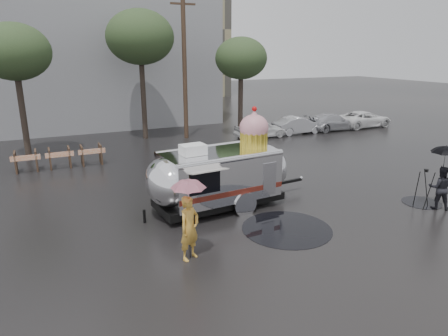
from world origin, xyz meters
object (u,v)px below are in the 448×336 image
airstream_trailer (221,173)px  person_right (440,188)px  person_left (189,228)px  tripod (424,185)px

airstream_trailer → person_right: airstream_trailer is taller
person_left → tripod: (9.13, -0.03, -0.06)m
airstream_trailer → person_right: size_ratio=4.29×
airstream_trailer → tripod: size_ratio=4.67×
tripod → person_left: bearing=157.9°
person_left → tripod: 9.13m
airstream_trailer → person_left: airstream_trailer is taller
airstream_trailer → person_left: 3.96m
airstream_trailer → tripod: bearing=-29.9°
airstream_trailer → person_right: bearing=-30.9°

